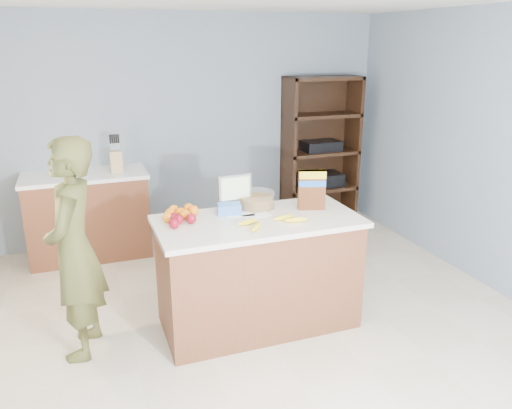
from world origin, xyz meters
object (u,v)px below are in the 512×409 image
object	(u,v)px
cereal_box	(312,187)
shelving_unit	(319,154)
counter_peninsula	(258,276)
person	(74,250)
tv	(235,190)

from	to	relation	value
cereal_box	shelving_unit	bearing A→B (deg)	61.58
counter_peninsula	person	world-z (taller)	person
counter_peninsula	shelving_unit	xyz separation A→B (m)	(1.55, 2.05, 0.45)
shelving_unit	tv	bearing A→B (deg)	-133.16
counter_peninsula	cereal_box	world-z (taller)	cereal_box
tv	cereal_box	distance (m)	0.62
counter_peninsula	shelving_unit	distance (m)	2.61
counter_peninsula	cereal_box	bearing A→B (deg)	9.18
counter_peninsula	cereal_box	xyz separation A→B (m)	(0.48, 0.08, 0.67)
tv	cereal_box	xyz separation A→B (m)	(0.57, -0.22, 0.03)
person	tv	bearing A→B (deg)	113.59
counter_peninsula	cereal_box	distance (m)	0.83
tv	cereal_box	bearing A→B (deg)	-21.14
tv	cereal_box	world-z (taller)	cereal_box
counter_peninsula	shelving_unit	size ratio (longest dim) A/B	0.87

